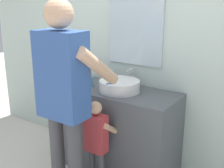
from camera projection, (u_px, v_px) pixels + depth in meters
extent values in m
cube|color=silver|center=(138.00, 38.00, 2.92)|extent=(4.40, 0.08, 2.70)
cube|color=silver|center=(135.00, 27.00, 2.84)|extent=(0.61, 0.02, 0.76)
cube|color=#4C5156|center=(120.00, 131.00, 2.93)|extent=(1.15, 0.54, 0.87)
cylinder|color=white|center=(119.00, 86.00, 2.77)|extent=(0.40, 0.40, 0.11)
cylinder|color=silver|center=(119.00, 85.00, 2.77)|extent=(0.32, 0.32, 0.09)
cylinder|color=#B7BABF|center=(132.00, 77.00, 2.96)|extent=(0.03, 0.03, 0.18)
cylinder|color=#B7BABF|center=(129.00, 71.00, 2.89)|extent=(0.02, 0.12, 0.02)
cylinder|color=#B7BABF|center=(126.00, 82.00, 3.01)|extent=(0.04, 0.04, 0.05)
cylinder|color=#B7BABF|center=(138.00, 84.00, 2.94)|extent=(0.04, 0.04, 0.05)
cylinder|color=#4C8EB2|center=(90.00, 82.00, 2.94)|extent=(0.07, 0.07, 0.09)
cylinder|color=orange|center=(92.00, 77.00, 2.91)|extent=(0.02, 0.04, 0.17)
cube|color=white|center=(91.00, 68.00, 2.89)|extent=(0.01, 0.02, 0.02)
cylinder|color=green|center=(90.00, 77.00, 2.91)|extent=(0.03, 0.02, 0.17)
cube|color=white|center=(90.00, 68.00, 2.88)|extent=(0.01, 0.02, 0.02)
cylinder|color=#47474C|center=(92.00, 168.00, 2.69)|extent=(0.06, 0.06, 0.41)
cube|color=#B7383D|center=(96.00, 133.00, 2.56)|extent=(0.20, 0.11, 0.35)
sphere|color=#D8A884|center=(95.00, 108.00, 2.49)|extent=(0.11, 0.11, 0.11)
cylinder|color=#D8A884|center=(92.00, 123.00, 2.68)|extent=(0.05, 0.25, 0.19)
cylinder|color=#D8A884|center=(112.00, 129.00, 2.56)|extent=(0.05, 0.25, 0.19)
cylinder|color=#47474C|center=(58.00, 156.00, 2.53)|extent=(0.12, 0.12, 0.81)
cylinder|color=#47474C|center=(75.00, 163.00, 2.42)|extent=(0.12, 0.12, 0.81)
cube|color=#33569E|center=(62.00, 75.00, 2.26)|extent=(0.40, 0.23, 0.70)
sphere|color=#D8A884|center=(59.00, 14.00, 2.12)|extent=(0.23, 0.23, 0.23)
cylinder|color=#D8A884|center=(58.00, 60.00, 2.50)|extent=(0.10, 0.49, 0.38)
cylinder|color=#D8A884|center=(98.00, 67.00, 2.27)|extent=(0.10, 0.49, 0.38)
cylinder|color=blue|center=(111.00, 84.00, 2.47)|extent=(0.01, 0.14, 0.03)
cube|color=white|center=(116.00, 80.00, 2.52)|extent=(0.01, 0.02, 0.02)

